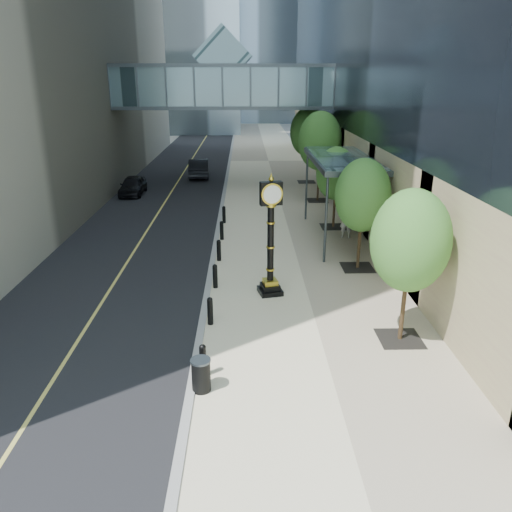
% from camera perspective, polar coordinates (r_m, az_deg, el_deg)
% --- Properties ---
extents(ground, '(320.00, 320.00, 0.00)m').
position_cam_1_polar(ground, '(14.13, 5.10, -15.75)').
color(ground, gray).
rests_on(ground, ground).
extents(road, '(8.00, 180.00, 0.02)m').
position_cam_1_polar(road, '(52.35, -7.49, 10.65)').
color(road, black).
rests_on(road, ground).
extents(sidewalk, '(8.00, 180.00, 0.06)m').
position_cam_1_polar(sidewalk, '(52.11, 1.44, 10.79)').
color(sidewalk, beige).
rests_on(sidewalk, ground).
extents(curb, '(0.25, 180.00, 0.07)m').
position_cam_1_polar(curb, '(52.08, -3.04, 10.77)').
color(curb, gray).
rests_on(curb, ground).
extents(skywalk, '(17.00, 4.20, 5.80)m').
position_cam_1_polar(skywalk, '(39.44, -3.75, 19.07)').
color(skywalk, '#43656C').
rests_on(skywalk, ground).
extents(entrance_canopy, '(3.00, 8.00, 4.38)m').
position_cam_1_polar(entrance_canopy, '(26.20, 9.76, 10.74)').
color(entrance_canopy, '#383F44').
rests_on(entrance_canopy, ground).
extents(bollard_row, '(0.20, 16.20, 0.90)m').
position_cam_1_polar(bollard_row, '(21.84, -4.46, -0.85)').
color(bollard_row, black).
rests_on(bollard_row, sidewalk).
extents(street_trees, '(2.94, 28.66, 6.04)m').
position_cam_1_polar(street_trees, '(30.35, 8.47, 11.19)').
color(street_trees, black).
rests_on(street_trees, sidewalk).
extents(street_clock, '(1.05, 1.05, 4.68)m').
position_cam_1_polar(street_clock, '(19.22, 1.67, 1.28)').
color(street_clock, black).
rests_on(street_clock, sidewalk).
extents(trash_bin, '(0.60, 0.60, 0.90)m').
position_cam_1_polar(trash_bin, '(14.06, -6.29, -13.46)').
color(trash_bin, black).
rests_on(trash_bin, sidewalk).
extents(pedestrian, '(0.77, 0.59, 1.89)m').
position_cam_1_polar(pedestrian, '(26.93, 10.28, 4.00)').
color(pedestrian, '#AAA79C').
rests_on(pedestrian, sidewalk).
extents(car_near, '(1.59, 3.94, 1.34)m').
position_cam_1_polar(car_near, '(37.96, -13.91, 7.84)').
color(car_near, black).
rests_on(car_near, road).
extents(car_far, '(1.97, 4.81, 1.55)m').
position_cam_1_polar(car_far, '(43.86, -6.56, 9.97)').
color(car_far, black).
rests_on(car_far, road).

